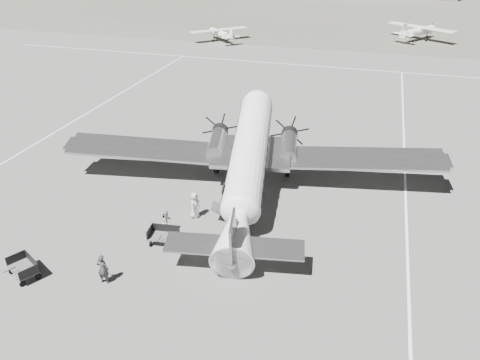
# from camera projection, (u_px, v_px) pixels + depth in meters

# --- Properties ---
(ground) EXTENTS (260.00, 260.00, 0.00)m
(ground) POSITION_uv_depth(u_px,v_px,m) (202.00, 227.00, 28.61)
(ground) COLOR slate
(ground) RESTS_ON ground
(taxi_line_right) EXTENTS (0.15, 80.00, 0.01)m
(taxi_line_right) POSITION_uv_depth(u_px,v_px,m) (408.00, 261.00, 25.60)
(taxi_line_right) COLOR white
(taxi_line_right) RESTS_ON ground
(taxi_line_left) EXTENTS (0.15, 60.00, 0.01)m
(taxi_line_left) POSITION_uv_depth(u_px,v_px,m) (52.00, 134.00, 41.57)
(taxi_line_left) COLOR white
(taxi_line_left) RESTS_ON ground
(taxi_line_horizon) EXTENTS (90.00, 0.15, 0.01)m
(taxi_line_horizon) POSITION_uv_depth(u_px,v_px,m) (308.00, 65.00, 62.38)
(taxi_line_horizon) COLOR white
(taxi_line_horizon) RESTS_ON ground
(grass_infield) EXTENTS (260.00, 90.00, 0.01)m
(grass_infield) POSITION_uv_depth(u_px,v_px,m) (346.00, 7.00, 108.82)
(grass_infield) COLOR #5E5C4F
(grass_infield) RESTS_ON ground
(dc3_airliner) EXTENTS (29.70, 23.08, 5.11)m
(dc3_airliner) POSITION_uv_depth(u_px,v_px,m) (249.00, 162.00, 30.80)
(dc3_airliner) COLOR #ABABAE
(dc3_airliner) RESTS_ON ground
(light_plane_left) EXTENTS (12.74, 12.73, 2.06)m
(light_plane_left) POSITION_uv_depth(u_px,v_px,m) (220.00, 35.00, 75.42)
(light_plane_left) COLOR white
(light_plane_left) RESTS_ON ground
(light_plane_right) EXTENTS (15.00, 14.38, 2.43)m
(light_plane_right) POSITION_uv_depth(u_px,v_px,m) (419.00, 33.00, 76.02)
(light_plane_right) COLOR white
(light_plane_right) RESTS_ON ground
(baggage_cart_near) EXTENTS (1.89, 1.44, 0.99)m
(baggage_cart_near) POSITION_uv_depth(u_px,v_px,m) (163.00, 236.00, 26.86)
(baggage_cart_near) COLOR #505050
(baggage_cart_near) RESTS_ON ground
(baggage_cart_far) EXTENTS (2.20, 2.00, 1.02)m
(baggage_cart_far) POSITION_uv_depth(u_px,v_px,m) (24.00, 269.00, 24.28)
(baggage_cart_far) COLOR #505050
(baggage_cart_far) RESTS_ON ground
(ground_crew) EXTENTS (0.66, 0.47, 1.73)m
(ground_crew) POSITION_uv_depth(u_px,v_px,m) (103.00, 269.00, 23.70)
(ground_crew) COLOR #313131
(ground_crew) RESTS_ON ground
(ramp_agent) EXTENTS (0.68, 0.82, 1.55)m
(ramp_agent) POSITION_uv_depth(u_px,v_px,m) (167.00, 222.00, 27.69)
(ramp_agent) COLOR #ABABA9
(ramp_agent) RESTS_ON ground
(passenger) EXTENTS (0.63, 0.90, 1.75)m
(passenger) POSITION_uv_depth(u_px,v_px,m) (195.00, 205.00, 29.17)
(passenger) COLOR #B8B9B6
(passenger) RESTS_ON ground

